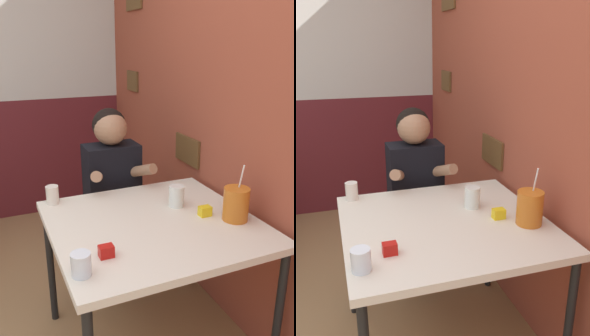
# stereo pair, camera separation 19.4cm
# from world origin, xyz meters

# --- Properties ---
(brick_wall_right) EXTENTS (0.08, 4.36, 2.70)m
(brick_wall_right) POSITION_xyz_m (1.41, 1.18, 1.35)
(brick_wall_right) COLOR brown
(brick_wall_right) RESTS_ON ground_plane
(main_table) EXTENTS (0.98, 0.94, 0.75)m
(main_table) POSITION_xyz_m (0.86, 0.35, 0.69)
(main_table) COLOR beige
(main_table) RESTS_ON ground_plane
(person_seated) EXTENTS (0.42, 0.41, 1.21)m
(person_seated) POSITION_xyz_m (0.86, 1.00, 0.64)
(person_seated) COLOR black
(person_seated) RESTS_ON ground_plane
(cocktail_pitcher) EXTENTS (0.13, 0.13, 0.28)m
(cocktail_pitcher) POSITION_xyz_m (1.23, 0.21, 0.84)
(cocktail_pitcher) COLOR #C6661E
(cocktail_pitcher) RESTS_ON main_table
(glass_near_pitcher) EXTENTS (0.08, 0.08, 0.09)m
(glass_near_pitcher) POSITION_xyz_m (0.42, 0.05, 0.80)
(glass_near_pitcher) COLOR silver
(glass_near_pitcher) RESTS_ON main_table
(glass_center) EXTENTS (0.08, 0.08, 0.11)m
(glass_center) POSITION_xyz_m (1.04, 0.47, 0.81)
(glass_center) COLOR silver
(glass_center) RESTS_ON main_table
(glass_far_side) EXTENTS (0.07, 0.07, 0.10)m
(glass_far_side) POSITION_xyz_m (0.45, 0.77, 0.80)
(glass_far_side) COLOR silver
(glass_far_side) RESTS_ON main_table
(condiment_ketchup) EXTENTS (0.06, 0.04, 0.05)m
(condiment_ketchup) POSITION_xyz_m (0.55, 0.13, 0.78)
(condiment_ketchup) COLOR #B7140F
(condiment_ketchup) RESTS_ON main_table
(condiment_mustard) EXTENTS (0.06, 0.04, 0.05)m
(condiment_mustard) POSITION_xyz_m (1.12, 0.30, 0.78)
(condiment_mustard) COLOR yellow
(condiment_mustard) RESTS_ON main_table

